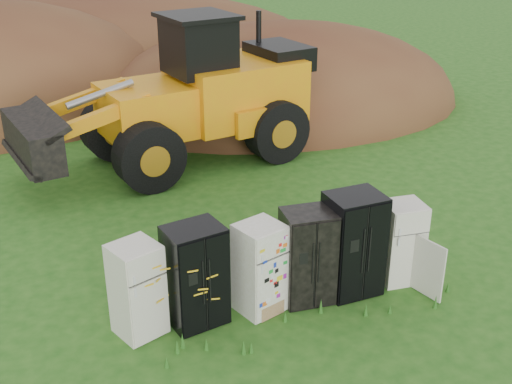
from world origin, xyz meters
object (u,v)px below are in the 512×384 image
Objects in this scene: fridge_open_door at (401,242)px; wheel_loader at (166,94)px; fridge_black_side at (195,275)px; fridge_dark_mid at (308,256)px; fridge_leftmost at (137,290)px; fridge_sticker at (260,268)px; fridge_black_right at (353,244)px.

wheel_loader is (-2.76, 7.16, 1.17)m from fridge_open_door.
fridge_black_side is at bearing -175.94° from fridge_open_door.
fridge_dark_mid is 1.10× the size of fridge_open_door.
wheel_loader is at bearing 50.94° from fridge_leftmost.
fridge_dark_mid is at bearing -23.13° from fridge_leftmost.
wheel_loader is at bearing 68.58° from fridge_black_side.
fridge_leftmost is 1.03× the size of fridge_open_door.
fridge_leftmost is at bearing -118.69° from wheel_loader.
fridge_sticker is at bearing -102.43° from wheel_loader.
fridge_black_right is at bearing 2.42° from fridge_dark_mid.
fridge_open_door is at bearing -81.13° from wheel_loader.
fridge_black_side is at bearing 158.48° from fridge_sticker.
fridge_black_side is 0.93× the size of fridge_black_right.
wheel_loader reaches higher than fridge_black_right.
fridge_black_side reaches higher than fridge_leftmost.
fridge_black_side is 3.91m from fridge_open_door.
fridge_leftmost is 0.20× the size of wheel_loader.
wheel_loader reaches higher than fridge_open_door.
fridge_black_side is 1.03× the size of fridge_dark_mid.
fridge_sticker is at bearing -14.13° from fridge_black_side.
fridge_sticker is at bearing 176.88° from fridge_black_right.
fridge_black_right reaches higher than fridge_sticker.
fridge_dark_mid is at bearing -95.23° from wheel_loader.
fridge_sticker is at bearing -174.88° from fridge_dark_mid.
fridge_open_door is (3.91, 0.00, -0.10)m from fridge_black_side.
fridge_leftmost is at bearing 175.92° from fridge_black_right.
fridge_black_side is 1.08× the size of fridge_sticker.
fridge_open_door is at bearing -2.03° from fridge_black_right.
fridge_sticker is (1.12, -0.03, -0.07)m from fridge_black_side.
fridge_dark_mid is (2.99, -0.03, 0.05)m from fridge_leftmost.
fridge_open_door is (2.79, 0.03, -0.03)m from fridge_sticker.
fridge_sticker reaches higher than fridge_open_door.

